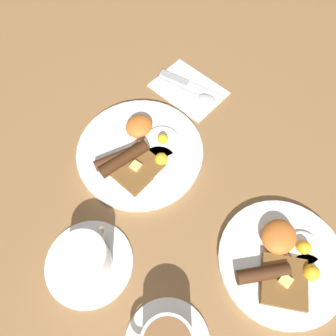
# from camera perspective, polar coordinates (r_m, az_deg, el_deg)

# --- Properties ---
(ground_plane) EXTENTS (3.00, 3.00, 0.00)m
(ground_plane) POSITION_cam_1_polar(r_m,az_deg,el_deg) (0.74, -4.84, 2.54)
(ground_plane) COLOR olive
(breakfast_plate_near) EXTENTS (0.28, 0.28, 0.04)m
(breakfast_plate_near) POSITION_cam_1_polar(r_m,az_deg,el_deg) (0.73, -4.98, 2.83)
(breakfast_plate_near) COLOR white
(breakfast_plate_near) RESTS_ON ground_plane
(breakfast_plate_far) EXTENTS (0.24, 0.24, 0.05)m
(breakfast_plate_far) POSITION_cam_1_polar(r_m,az_deg,el_deg) (0.67, 19.33, -14.96)
(breakfast_plate_far) COLOR white
(breakfast_plate_far) RESTS_ON ground_plane
(teacup_near) EXTENTS (0.17, 0.17, 0.08)m
(teacup_near) POSITION_cam_1_polar(r_m,az_deg,el_deg) (0.64, -14.09, -15.15)
(teacup_near) COLOR white
(teacup_near) RESTS_ON ground_plane
(napkin) EXTENTS (0.14, 0.18, 0.01)m
(napkin) POSITION_cam_1_polar(r_m,az_deg,el_deg) (0.85, 3.59, 13.57)
(napkin) COLOR white
(napkin) RESTS_ON ground_plane
(knife) EXTENTS (0.04, 0.18, 0.01)m
(knife) POSITION_cam_1_polar(r_m,az_deg,el_deg) (0.85, 3.45, 14.51)
(knife) COLOR silver
(knife) RESTS_ON napkin
(spoon) EXTENTS (0.04, 0.17, 0.01)m
(spoon) POSITION_cam_1_polar(r_m,az_deg,el_deg) (0.82, 5.73, 12.17)
(spoon) COLOR silver
(spoon) RESTS_ON napkin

